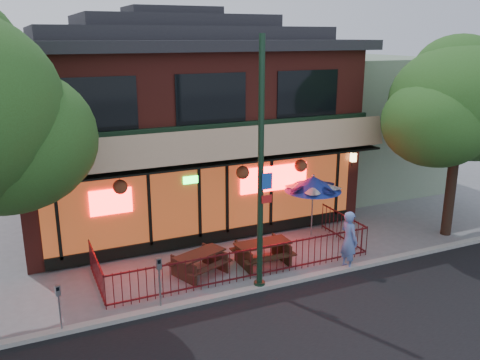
% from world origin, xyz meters
% --- Properties ---
extents(ground, '(80.00, 80.00, 0.00)m').
position_xyz_m(ground, '(0.00, 0.00, 0.00)').
color(ground, gray).
rests_on(ground, ground).
extents(curb, '(80.00, 0.25, 0.12)m').
position_xyz_m(curb, '(0.00, -0.50, 0.06)').
color(curb, '#999993').
rests_on(curb, ground).
extents(restaurant_building, '(12.96, 9.49, 8.05)m').
position_xyz_m(restaurant_building, '(0.00, 7.11, 4.13)').
color(restaurant_building, maroon).
rests_on(restaurant_building, ground).
extents(neighbor_building, '(6.00, 7.00, 6.00)m').
position_xyz_m(neighbor_building, '(9.00, 7.70, 3.00)').
color(neighbor_building, gray).
rests_on(neighbor_building, ground).
extents(patio_fence, '(8.44, 2.62, 1.00)m').
position_xyz_m(patio_fence, '(0.00, 0.50, 0.63)').
color(patio_fence, '#4D1015').
rests_on(patio_fence, ground).
extents(street_light, '(0.43, 0.32, 7.00)m').
position_xyz_m(street_light, '(0.00, -0.40, 3.15)').
color(street_light, '#15311F').
rests_on(street_light, ground).
extents(street_tree_right, '(4.80, 4.80, 7.02)m').
position_xyz_m(street_tree_right, '(8.04, 0.59, 4.96)').
color(street_tree_right, '#2F1E17').
rests_on(street_tree_right, ground).
extents(picnic_table_left, '(1.93, 1.72, 0.68)m').
position_xyz_m(picnic_table_left, '(-1.24, 1.14, 0.45)').
color(picnic_table_left, '#3F2017').
rests_on(picnic_table_left, ground).
extents(picnic_table_right, '(1.72, 1.32, 0.74)m').
position_xyz_m(picnic_table_right, '(0.80, 0.98, 0.48)').
color(picnic_table_right, '#382113').
rests_on(picnic_table_right, ground).
extents(patio_umbrella, '(1.99, 2.00, 2.28)m').
position_xyz_m(patio_umbrella, '(3.47, 2.40, 1.95)').
color(patio_umbrella, gray).
rests_on(patio_umbrella, ground).
extents(pedestrian, '(0.48, 0.70, 1.85)m').
position_xyz_m(pedestrian, '(3.07, -0.35, 0.93)').
color(pedestrian, '#637FC6').
rests_on(pedestrian, ground).
extents(parking_meter_near, '(0.14, 0.12, 1.48)m').
position_xyz_m(parking_meter_near, '(-2.89, -0.40, 1.00)').
color(parking_meter_near, gray).
rests_on(parking_meter_near, ground).
extents(parking_meter_far, '(0.13, 0.12, 1.28)m').
position_xyz_m(parking_meter_far, '(-5.37, -0.48, 0.87)').
color(parking_meter_far, '#9EA0A7').
rests_on(parking_meter_far, ground).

